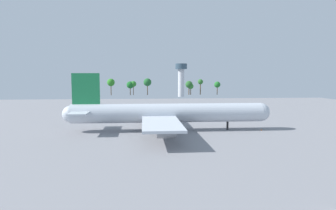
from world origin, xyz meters
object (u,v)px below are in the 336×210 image
cargo_airplane (167,113)px  catering_truck (210,116)px  control_tower (181,76)px  safety_cone_nose (261,130)px

cargo_airplane → catering_truck: bearing=52.9°
catering_truck → control_tower: control_tower is taller
cargo_airplane → catering_truck: 35.15m
control_tower → catering_truck: bearing=-91.7°
safety_cone_nose → control_tower: size_ratio=0.02×
catering_truck → safety_cone_nose: catering_truck is taller
cargo_airplane → safety_cone_nose: (31.70, -2.57, -5.59)m
cargo_airplane → control_tower: bearing=81.1°
cargo_airplane → safety_cone_nose: cargo_airplane is taller
cargo_airplane → catering_truck: size_ratio=14.33×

